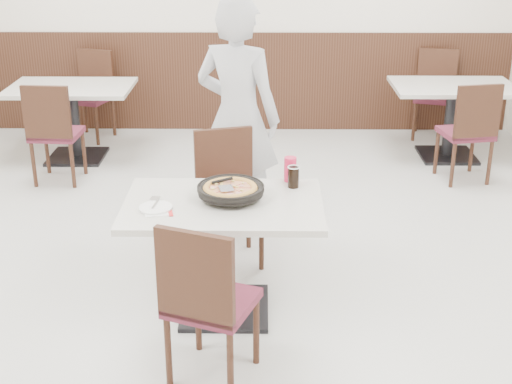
{
  "coord_description": "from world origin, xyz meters",
  "views": [
    {
      "loc": [
        0.2,
        -4.4,
        2.43
      ],
      "look_at": [
        0.16,
        -0.3,
        0.75
      ],
      "focal_mm": 50.0,
      "sensor_mm": 36.0,
      "label": 1
    }
  ],
  "objects_px": {
    "bg_table_left": "(74,123)",
    "side_plate": "(156,208)",
    "main_table": "(224,258)",
    "chair_near": "(212,299)",
    "chair_far": "(230,201)",
    "pizza": "(230,191)",
    "bg_chair_left_far": "(89,96)",
    "bg_chair_right_far": "(434,95)",
    "red_cup": "(290,169)",
    "diner_person": "(238,118)",
    "pizza_pan": "(231,193)",
    "bg_chair_right_near": "(466,131)",
    "bg_chair_left_near": "(56,132)",
    "cola_glass": "(293,178)",
    "bg_table_right": "(450,121)"
  },
  "relations": [
    {
      "from": "bg_table_left",
      "to": "side_plate",
      "type": "bearing_deg",
      "value": -67.18
    },
    {
      "from": "main_table",
      "to": "bg_table_left",
      "type": "height_order",
      "value": "same"
    },
    {
      "from": "chair_near",
      "to": "chair_far",
      "type": "xyz_separation_m",
      "value": [
        0.04,
        1.34,
        0.0
      ]
    },
    {
      "from": "main_table",
      "to": "chair_near",
      "type": "xyz_separation_m",
      "value": [
        -0.03,
        -0.66,
        0.1
      ]
    },
    {
      "from": "pizza",
      "to": "bg_chair_left_far",
      "type": "xyz_separation_m",
      "value": [
        -1.7,
        3.53,
        -0.34
      ]
    },
    {
      "from": "bg_chair_right_far",
      "to": "chair_far",
      "type": "bearing_deg",
      "value": 70.33
    },
    {
      "from": "chair_near",
      "to": "red_cup",
      "type": "xyz_separation_m",
      "value": [
        0.44,
        1.03,
        0.35
      ]
    },
    {
      "from": "chair_near",
      "to": "side_plate",
      "type": "relative_size",
      "value": 4.84
    },
    {
      "from": "diner_person",
      "to": "bg_chair_right_far",
      "type": "height_order",
      "value": "diner_person"
    },
    {
      "from": "pizza_pan",
      "to": "bg_chair_right_near",
      "type": "relative_size",
      "value": 0.42
    },
    {
      "from": "diner_person",
      "to": "bg_table_left",
      "type": "xyz_separation_m",
      "value": [
        -1.71,
        1.66,
        -0.54
      ]
    },
    {
      "from": "main_table",
      "to": "red_cup",
      "type": "height_order",
      "value": "red_cup"
    },
    {
      "from": "side_plate",
      "to": "bg_table_left",
      "type": "height_order",
      "value": "side_plate"
    },
    {
      "from": "bg_table_left",
      "to": "pizza_pan",
      "type": "bearing_deg",
      "value": -59.16
    },
    {
      "from": "bg_chair_left_near",
      "to": "pizza_pan",
      "type": "bearing_deg",
      "value": -49.49
    },
    {
      "from": "red_cup",
      "to": "diner_person",
      "type": "bearing_deg",
      "value": 112.57
    },
    {
      "from": "side_plate",
      "to": "bg_chair_right_near",
      "type": "height_order",
      "value": "bg_chair_right_near"
    },
    {
      "from": "pizza_pan",
      "to": "bg_table_left",
      "type": "bearing_deg",
      "value": 120.84
    },
    {
      "from": "pizza",
      "to": "bg_chair_right_far",
      "type": "bearing_deg",
      "value": 60.34
    },
    {
      "from": "pizza",
      "to": "bg_table_left",
      "type": "bearing_deg",
      "value": 120.63
    },
    {
      "from": "main_table",
      "to": "red_cup",
      "type": "distance_m",
      "value": 0.71
    },
    {
      "from": "side_plate",
      "to": "bg_chair_left_far",
      "type": "height_order",
      "value": "bg_chair_left_far"
    },
    {
      "from": "pizza",
      "to": "bg_chair_left_near",
      "type": "bearing_deg",
      "value": 127.01
    },
    {
      "from": "main_table",
      "to": "red_cup",
      "type": "xyz_separation_m",
      "value": [
        0.41,
        0.36,
        0.45
      ]
    },
    {
      "from": "bg_chair_right_near",
      "to": "chair_near",
      "type": "bearing_deg",
      "value": -136.14
    },
    {
      "from": "bg_table_left",
      "to": "chair_near",
      "type": "bearing_deg",
      "value": -65.43
    },
    {
      "from": "pizza",
      "to": "side_plate",
      "type": "xyz_separation_m",
      "value": [
        -0.43,
        -0.14,
        -0.05
      ]
    },
    {
      "from": "main_table",
      "to": "cola_glass",
      "type": "relative_size",
      "value": 9.23
    },
    {
      "from": "bg_chair_right_near",
      "to": "diner_person",
      "type": "bearing_deg",
      "value": -162.6
    },
    {
      "from": "pizza",
      "to": "bg_chair_left_near",
      "type": "relative_size",
      "value": 0.32
    },
    {
      "from": "pizza",
      "to": "bg_table_right",
      "type": "bearing_deg",
      "value": 54.86
    },
    {
      "from": "chair_far",
      "to": "red_cup",
      "type": "relative_size",
      "value": 5.94
    },
    {
      "from": "cola_glass",
      "to": "bg_table_right",
      "type": "relative_size",
      "value": 0.11
    },
    {
      "from": "bg_chair_left_near",
      "to": "bg_chair_right_near",
      "type": "distance_m",
      "value": 3.76
    },
    {
      "from": "chair_near",
      "to": "bg_table_right",
      "type": "bearing_deg",
      "value": 80.64
    },
    {
      "from": "bg_chair_right_far",
      "to": "chair_near",
      "type": "bearing_deg",
      "value": 79.24
    },
    {
      "from": "side_plate",
      "to": "bg_chair_right_near",
      "type": "relative_size",
      "value": 0.21
    },
    {
      "from": "pizza_pan",
      "to": "bg_chair_right_near",
      "type": "height_order",
      "value": "bg_chair_right_near"
    },
    {
      "from": "pizza",
      "to": "bg_table_right",
      "type": "xyz_separation_m",
      "value": [
        2.08,
        2.96,
        -0.44
      ]
    },
    {
      "from": "main_table",
      "to": "red_cup",
      "type": "relative_size",
      "value": 7.5
    },
    {
      "from": "side_plate",
      "to": "bg_chair_right_far",
      "type": "height_order",
      "value": "bg_chair_right_far"
    },
    {
      "from": "main_table",
      "to": "side_plate",
      "type": "height_order",
      "value": "side_plate"
    },
    {
      "from": "cola_glass",
      "to": "bg_chair_left_near",
      "type": "height_order",
      "value": "bg_chair_left_near"
    },
    {
      "from": "pizza_pan",
      "to": "bg_chair_right_far",
      "type": "xyz_separation_m",
      "value": [
        2.05,
        3.59,
        -0.32
      ]
    },
    {
      "from": "main_table",
      "to": "diner_person",
      "type": "relative_size",
      "value": 0.66
    },
    {
      "from": "main_table",
      "to": "pizza_pan",
      "type": "relative_size",
      "value": 3.02
    },
    {
      "from": "red_cup",
      "to": "bg_chair_left_near",
      "type": "relative_size",
      "value": 0.17
    },
    {
      "from": "bg_table_right",
      "to": "cola_glass",
      "type": "bearing_deg",
      "value": -121.72
    },
    {
      "from": "bg_chair_right_near",
      "to": "bg_chair_right_far",
      "type": "relative_size",
      "value": 1.0
    },
    {
      "from": "cola_glass",
      "to": "bg_table_left",
      "type": "distance_m",
      "value": 3.41
    }
  ]
}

